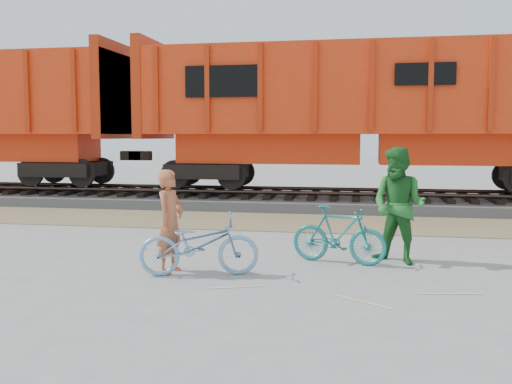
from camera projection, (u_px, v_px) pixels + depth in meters
ground at (310, 277)px, 8.82m from camera, size 120.00×120.00×0.00m
gravel_strip at (329, 223)px, 14.21m from camera, size 120.00×3.00×0.02m
ballast_bed at (335, 202)px, 17.62m from camera, size 120.00×4.00×0.30m
track at (335, 191)px, 17.59m from camera, size 120.00×2.60×0.24m
hopper_car_center at (370, 108)px, 17.16m from camera, size 14.00×3.13×4.65m
bicycle_blue at (199, 244)px, 8.91m from camera, size 1.97×1.09×0.98m
bicycle_teal at (339, 235)px, 9.74m from camera, size 1.72×0.87×0.99m
person_solo at (170, 221)px, 9.06m from camera, size 0.49×0.66×1.65m
person_man at (399, 206)px, 9.71m from camera, size 1.22×1.14×2.00m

